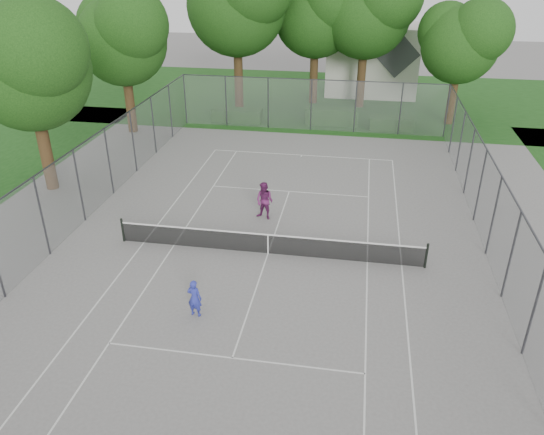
% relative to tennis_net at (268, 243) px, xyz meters
% --- Properties ---
extents(ground, '(120.00, 120.00, 0.00)m').
position_rel_tennis_net_xyz_m(ground, '(0.00, 0.00, -0.51)').
color(ground, slate).
rests_on(ground, ground).
extents(grass_far, '(60.00, 20.00, 0.00)m').
position_rel_tennis_net_xyz_m(grass_far, '(0.00, 26.00, -0.51)').
color(grass_far, '#194714').
rests_on(grass_far, ground).
extents(court_markings, '(11.03, 23.83, 0.01)m').
position_rel_tennis_net_xyz_m(court_markings, '(0.00, 0.00, -0.50)').
color(court_markings, silver).
rests_on(court_markings, ground).
extents(tennis_net, '(12.87, 0.10, 1.10)m').
position_rel_tennis_net_xyz_m(tennis_net, '(0.00, 0.00, 0.00)').
color(tennis_net, black).
rests_on(tennis_net, ground).
extents(perimeter_fence, '(18.08, 34.08, 3.52)m').
position_rel_tennis_net_xyz_m(perimeter_fence, '(0.00, 0.00, 1.30)').
color(perimeter_fence, '#38383D').
rests_on(perimeter_fence, ground).
extents(tree_far_midleft, '(7.37, 6.73, 10.59)m').
position_rel_tennis_net_xyz_m(tree_far_midleft, '(-0.47, 24.18, 6.77)').
color(tree_far_midleft, '#3E2916').
rests_on(tree_far_midleft, ground).
extents(tree_far_midright, '(7.69, 7.02, 11.05)m').
position_rel_tennis_net_xyz_m(tree_far_midright, '(3.32, 23.59, 7.08)').
color(tree_far_midright, '#3E2916').
rests_on(tree_far_midright, ground).
extents(tree_far_right, '(6.00, 5.48, 8.63)m').
position_rel_tennis_net_xyz_m(tree_far_right, '(9.77, 20.13, 5.41)').
color(tree_far_right, '#3E2916').
rests_on(tree_far_right, ground).
extents(tree_side_back, '(6.59, 6.02, 9.47)m').
position_rel_tennis_net_xyz_m(tree_side_back, '(-12.02, 14.56, 6.00)').
color(tree_side_back, '#3E2916').
rests_on(tree_side_back, ground).
extents(tree_side_front, '(6.74, 6.15, 9.68)m').
position_rel_tennis_net_xyz_m(tree_side_front, '(-12.41, 4.70, 6.14)').
color(tree_side_front, '#3E2916').
rests_on(tree_side_front, ground).
extents(hedge_left, '(3.66, 1.10, 0.91)m').
position_rel_tennis_net_xyz_m(hedge_left, '(-5.51, 18.12, -0.05)').
color(hedge_left, '#1D4717').
rests_on(hedge_left, ground).
extents(hedge_mid, '(3.71, 1.06, 1.17)m').
position_rel_tennis_net_xyz_m(hedge_mid, '(1.37, 18.52, 0.07)').
color(hedge_mid, '#1D4717').
rests_on(hedge_mid, ground).
extents(hedge_right, '(3.00, 1.10, 0.90)m').
position_rel_tennis_net_xyz_m(hedge_right, '(5.56, 17.96, -0.06)').
color(hedge_right, '#1D4717').
rests_on(hedge_right, ground).
extents(house, '(7.50, 5.81, 9.34)m').
position_rel_tennis_net_xyz_m(house, '(4.01, 28.59, 3.25)').
color(house, silver).
rests_on(house, ground).
extents(girl_player, '(0.56, 0.41, 1.43)m').
position_rel_tennis_net_xyz_m(girl_player, '(-1.77, -4.48, 0.20)').
color(girl_player, '#2D35A9').
rests_on(girl_player, ground).
extents(woman_player, '(1.06, 0.94, 1.81)m').
position_rel_tennis_net_xyz_m(woman_player, '(-0.72, 3.17, 0.39)').
color(woman_player, '#6D245C').
rests_on(woman_player, ground).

